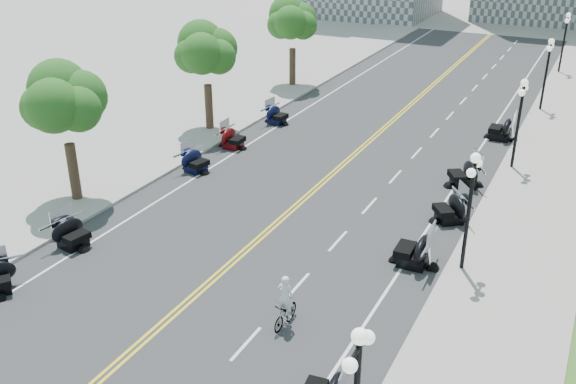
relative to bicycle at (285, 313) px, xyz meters
The scene contains 40 objects.
ground 4.63m from the bicycle, 147.98° to the left, with size 160.00×160.00×0.00m, color gray.
road 13.05m from the bicycle, 107.42° to the left, with size 16.00×90.00×0.01m, color #333335.
centerline_yellow_a 13.09m from the bicycle, 107.92° to the left, with size 0.12×90.00×0.00m, color yellow.
centerline_yellow_b 13.01m from the bicycle, 106.92° to the left, with size 0.12×90.00×0.00m, color yellow.
edge_line_north 12.70m from the bicycle, 78.66° to the left, with size 0.12×90.00×0.00m, color white.
edge_line_south 16.16m from the bicycle, 129.63° to the left, with size 0.12×90.00×0.00m, color white.
lane_dash_5 1.77m from the bicycle, 114.33° to the right, with size 0.12×2.00×0.00m, color white.
lane_dash_6 2.58m from the bicycle, 106.09° to the left, with size 0.12×2.00×0.00m, color white.
lane_dash_7 6.50m from the bicycle, 96.24° to the left, with size 0.12×2.00×0.00m, color white.
lane_dash_8 10.48m from the bicycle, 93.86° to the left, with size 0.12×2.00×0.00m, color white.
lane_dash_9 14.47m from the bicycle, 92.79° to the left, with size 0.12×2.00×0.00m, color white.
lane_dash_10 18.46m from the bicycle, 92.19° to the left, with size 0.12×2.00×0.00m, color white.
lane_dash_11 22.46m from the bicycle, 91.80° to the left, with size 0.12×2.00×0.00m, color white.
lane_dash_12 26.46m from the bicycle, 91.53° to the left, with size 0.12×2.00×0.00m, color white.
lane_dash_13 30.45m from the bicycle, 91.33° to the left, with size 0.12×2.00×0.00m, color white.
lane_dash_14 34.45m from the bicycle, 91.17° to the left, with size 0.12×2.00×0.00m, color white.
lane_dash_15 38.45m from the bicycle, 91.05° to the left, with size 0.12×2.00×0.00m, color white.
lane_dash_16 42.45m from the bicycle, 90.95° to the left, with size 0.12×2.00×0.00m, color white.
lane_dash_17 46.45m from the bicycle, 90.87° to the left, with size 0.12×2.00×0.00m, color white.
lane_dash_18 50.45m from the bicycle, 90.80° to the left, with size 0.12×2.00×0.00m, color white.
lane_dash_19 54.45m from the bicycle, 90.74° to the left, with size 0.12×2.00×0.00m, color white.
sidewalk_north 14.09m from the bicycle, 62.07° to the left, with size 5.00×90.00×0.15m, color #9E9991.
sidewalk_south 19.04m from the bicycle, 139.18° to the left, with size 5.00×90.00×0.15m, color #9E9991.
street_lamp_2 8.25m from the bicycle, 53.91° to the left, with size 0.50×1.20×4.90m, color black, non-canonical shape.
street_lamp_3 19.15m from the bicycle, 75.72° to the left, with size 0.50×1.20×4.90m, color black, non-canonical shape.
street_lamp_4 30.87m from the bicycle, 81.23° to the left, with size 0.50×1.20×4.90m, color black, non-canonical shape.
street_lamp_5 42.75m from the bicycle, 83.69° to the left, with size 0.50×1.20×4.90m, color black, non-canonical shape.
tree_2 15.21m from the bicycle, 162.28° to the left, with size 4.80×4.80×9.20m, color #235619, non-canonical shape.
tree_3 21.95m from the bicycle, 130.22° to the left, with size 4.80×4.80×9.20m, color #235619, non-canonical shape.
tree_4 31.95m from the bicycle, 116.05° to the left, with size 4.80×4.80×9.20m, color #235619, non-canonical shape.
motorcycle_n_6 6.63m from the bicycle, 64.98° to the left, with size 2.21×2.21×1.55m, color black, non-canonical shape.
motorcycle_n_7 11.01m from the bicycle, 73.26° to the left, with size 2.10×2.10×1.47m, color black, non-canonical shape.
motorcycle_n_8 15.09m from the bicycle, 79.17° to the left, with size 2.22×2.22×1.55m, color black, non-canonical shape.
motorcycle_n_10 23.36m from the bicycle, 81.98° to the left, with size 2.24×2.24×1.57m, color black, non-canonical shape.
motorcycle_s_5 10.76m from the bicycle, behind, with size 1.98×1.98×1.39m, color black, non-canonical shape.
motorcycle_s_7 14.83m from the bicycle, 136.49° to the left, with size 1.92×1.92×1.34m, color black, non-canonical shape.
motorcycle_s_8 17.92m from the bicycle, 127.19° to the left, with size 1.95×1.95×1.37m, color #590A0C, non-canonical shape.
motorcycle_s_9 22.21m from the bicycle, 118.53° to the left, with size 1.91×1.91×1.34m, color black, non-canonical shape.
bicycle is the anchor object (origin of this frame).
cyclist_rider 1.31m from the bicycle, ahead, with size 0.61×0.40×1.66m, color white.
Camera 1 is at (12.40, -19.01, 13.72)m, focal length 40.00 mm.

